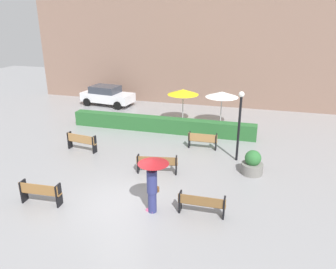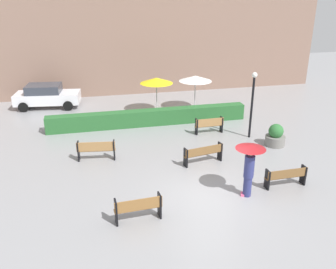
{
  "view_description": "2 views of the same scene",
  "coord_description": "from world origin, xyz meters",
  "px_view_note": "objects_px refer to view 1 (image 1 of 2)",
  "views": [
    {
      "loc": [
        4.72,
        -10.04,
        6.89
      ],
      "look_at": [
        0.5,
        5.06,
        1.11
      ],
      "focal_mm": 34.54,
      "sensor_mm": 36.0,
      "label": 1
    },
    {
      "loc": [
        -4.31,
        -11.17,
        7.33
      ],
      "look_at": [
        -0.9,
        3.41,
        1.33
      ],
      "focal_mm": 38.23,
      "sensor_mm": 36.0,
      "label": 2
    }
  ],
  "objects_px": {
    "bench_near_left": "(40,192)",
    "lamp_post": "(240,119)",
    "bench_far_left": "(81,141)",
    "patio_umbrella_white": "(222,94)",
    "parked_car": "(107,95)",
    "planter_pot": "(252,164)",
    "bench_back_row": "(203,140)",
    "bench_mid_center": "(157,163)",
    "bench_near_right": "(202,203)",
    "pedestrian_with_umbrella": "(153,177)",
    "patio_umbrella_yellow": "(183,92)"
  },
  "relations": [
    {
      "from": "bench_near_left",
      "to": "patio_umbrella_yellow",
      "type": "distance_m",
      "value": 11.91
    },
    {
      "from": "bench_near_left",
      "to": "patio_umbrella_white",
      "type": "xyz_separation_m",
      "value": [
        5.53,
        11.46,
        1.59
      ]
    },
    {
      "from": "lamp_post",
      "to": "patio_umbrella_white",
      "type": "distance_m",
      "value": 5.48
    },
    {
      "from": "bench_near_left",
      "to": "planter_pot",
      "type": "height_order",
      "value": "planter_pot"
    },
    {
      "from": "bench_near_left",
      "to": "lamp_post",
      "type": "relative_size",
      "value": 0.47
    },
    {
      "from": "bench_back_row",
      "to": "pedestrian_with_umbrella",
      "type": "height_order",
      "value": "pedestrian_with_umbrella"
    },
    {
      "from": "bench_back_row",
      "to": "patio_umbrella_white",
      "type": "bearing_deg",
      "value": 83.77
    },
    {
      "from": "bench_far_left",
      "to": "patio_umbrella_white",
      "type": "xyz_separation_m",
      "value": [
        6.7,
        6.3,
        1.56
      ]
    },
    {
      "from": "bench_near_right",
      "to": "bench_back_row",
      "type": "bearing_deg",
      "value": 99.58
    },
    {
      "from": "bench_far_left",
      "to": "pedestrian_with_umbrella",
      "type": "xyz_separation_m",
      "value": [
        5.51,
        -4.44,
        0.87
      ]
    },
    {
      "from": "lamp_post",
      "to": "planter_pot",
      "type": "bearing_deg",
      "value": -58.91
    },
    {
      "from": "bench_near_right",
      "to": "lamp_post",
      "type": "height_order",
      "value": "lamp_post"
    },
    {
      "from": "bench_near_right",
      "to": "planter_pot",
      "type": "xyz_separation_m",
      "value": [
        1.67,
        3.91,
        0.01
      ]
    },
    {
      "from": "bench_far_left",
      "to": "patio_umbrella_yellow",
      "type": "relative_size",
      "value": 0.77
    },
    {
      "from": "patio_umbrella_yellow",
      "to": "patio_umbrella_white",
      "type": "relative_size",
      "value": 1.0
    },
    {
      "from": "bench_far_left",
      "to": "planter_pot",
      "type": "bearing_deg",
      "value": -1.9
    },
    {
      "from": "bench_far_left",
      "to": "lamp_post",
      "type": "relative_size",
      "value": 0.5
    },
    {
      "from": "patio_umbrella_yellow",
      "to": "parked_car",
      "type": "relative_size",
      "value": 0.53
    },
    {
      "from": "patio_umbrella_yellow",
      "to": "parked_car",
      "type": "bearing_deg",
      "value": 157.8
    },
    {
      "from": "bench_back_row",
      "to": "patio_umbrella_white",
      "type": "distance_m",
      "value": 4.57
    },
    {
      "from": "bench_near_right",
      "to": "lamp_post",
      "type": "distance_m",
      "value": 5.57
    },
    {
      "from": "bench_back_row",
      "to": "patio_umbrella_white",
      "type": "height_order",
      "value": "patio_umbrella_white"
    },
    {
      "from": "bench_near_right",
      "to": "lamp_post",
      "type": "xyz_separation_m",
      "value": [
        0.87,
        5.23,
        1.72
      ]
    },
    {
      "from": "bench_far_left",
      "to": "patio_umbrella_yellow",
      "type": "height_order",
      "value": "patio_umbrella_yellow"
    },
    {
      "from": "bench_near_right",
      "to": "bench_far_left",
      "type": "relative_size",
      "value": 0.98
    },
    {
      "from": "bench_back_row",
      "to": "patio_umbrella_yellow",
      "type": "distance_m",
      "value": 4.99
    },
    {
      "from": "planter_pot",
      "to": "parked_car",
      "type": "relative_size",
      "value": 0.26
    },
    {
      "from": "bench_mid_center",
      "to": "patio_umbrella_white",
      "type": "relative_size",
      "value": 0.83
    },
    {
      "from": "bench_near_left",
      "to": "planter_pot",
      "type": "bearing_deg",
      "value": 31.95
    },
    {
      "from": "bench_far_left",
      "to": "bench_near_left",
      "type": "bearing_deg",
      "value": -77.17
    },
    {
      "from": "bench_near_right",
      "to": "bench_back_row",
      "type": "distance_m",
      "value": 6.34
    },
    {
      "from": "bench_mid_center",
      "to": "patio_umbrella_white",
      "type": "distance_m",
      "value": 8.17
    },
    {
      "from": "bench_near_right",
      "to": "parked_car",
      "type": "distance_m",
      "value": 16.75
    },
    {
      "from": "bench_near_left",
      "to": "parked_car",
      "type": "height_order",
      "value": "parked_car"
    },
    {
      "from": "bench_near_left",
      "to": "bench_far_left",
      "type": "bearing_deg",
      "value": 102.83
    },
    {
      "from": "bench_back_row",
      "to": "parked_car",
      "type": "relative_size",
      "value": 0.36
    },
    {
      "from": "bench_near_left",
      "to": "patio_umbrella_white",
      "type": "height_order",
      "value": "patio_umbrella_white"
    },
    {
      "from": "parked_car",
      "to": "bench_far_left",
      "type": "bearing_deg",
      "value": -72.65
    },
    {
      "from": "bench_mid_center",
      "to": "bench_back_row",
      "type": "distance_m",
      "value": 3.82
    },
    {
      "from": "patio_umbrella_white",
      "to": "parked_car",
      "type": "xyz_separation_m",
      "value": [
        -9.55,
        2.82,
        -1.3
      ]
    },
    {
      "from": "bench_near_left",
      "to": "pedestrian_with_umbrella",
      "type": "height_order",
      "value": "pedestrian_with_umbrella"
    },
    {
      "from": "lamp_post",
      "to": "parked_car",
      "type": "height_order",
      "value": "lamp_post"
    },
    {
      "from": "bench_back_row",
      "to": "bench_far_left",
      "type": "bearing_deg",
      "value": -161.82
    },
    {
      "from": "pedestrian_with_umbrella",
      "to": "bench_near_left",
      "type": "bearing_deg",
      "value": -170.65
    },
    {
      "from": "bench_far_left",
      "to": "bench_near_right",
      "type": "bearing_deg",
      "value": -29.97
    },
    {
      "from": "lamp_post",
      "to": "patio_umbrella_white",
      "type": "xyz_separation_m",
      "value": [
        -1.47,
        5.28,
        -0.08
      ]
    },
    {
      "from": "bench_near_right",
      "to": "parked_car",
      "type": "xyz_separation_m",
      "value": [
        -10.14,
        13.33,
        0.34
      ]
    },
    {
      "from": "lamp_post",
      "to": "bench_mid_center",
      "type": "bearing_deg",
      "value": -144.1
    },
    {
      "from": "bench_near_right",
      "to": "planter_pot",
      "type": "bearing_deg",
      "value": 66.86
    },
    {
      "from": "planter_pot",
      "to": "patio_umbrella_white",
      "type": "height_order",
      "value": "patio_umbrella_white"
    }
  ]
}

